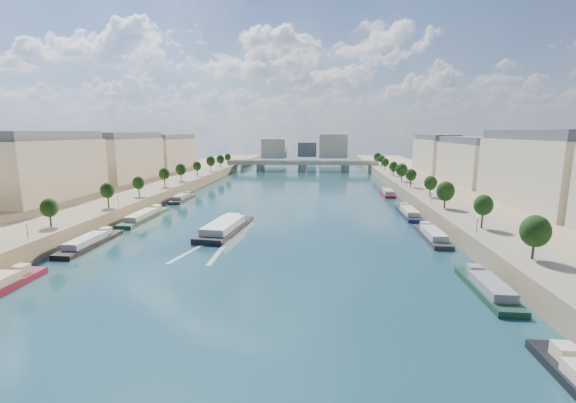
# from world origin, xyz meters

# --- Properties ---
(ground) EXTENTS (700.00, 700.00, 0.00)m
(ground) POSITION_xyz_m (0.00, 100.00, 0.00)
(ground) COLOR #0D333A
(ground) RESTS_ON ground
(quay_left) EXTENTS (44.00, 520.00, 5.00)m
(quay_left) POSITION_xyz_m (-72.00, 100.00, 2.50)
(quay_left) COLOR #9E8460
(quay_left) RESTS_ON ground
(quay_right) EXTENTS (44.00, 520.00, 5.00)m
(quay_right) POSITION_xyz_m (72.00, 100.00, 2.50)
(quay_right) COLOR #9E8460
(quay_right) RESTS_ON ground
(pave_left) EXTENTS (14.00, 520.00, 0.10)m
(pave_left) POSITION_xyz_m (-57.00, 100.00, 5.05)
(pave_left) COLOR gray
(pave_left) RESTS_ON quay_left
(pave_right) EXTENTS (14.00, 520.00, 0.10)m
(pave_right) POSITION_xyz_m (57.00, 100.00, 5.05)
(pave_right) COLOR gray
(pave_right) RESTS_ON quay_right
(trees_left) EXTENTS (4.80, 268.80, 8.26)m
(trees_left) POSITION_xyz_m (-55.00, 102.00, 10.48)
(trees_left) COLOR #382B1E
(trees_left) RESTS_ON ground
(trees_right) EXTENTS (4.80, 268.80, 8.26)m
(trees_right) POSITION_xyz_m (55.00, 110.00, 10.48)
(trees_right) COLOR #382B1E
(trees_right) RESTS_ON ground
(lamps_left) EXTENTS (0.36, 200.36, 4.28)m
(lamps_left) POSITION_xyz_m (-52.50, 90.00, 7.78)
(lamps_left) COLOR black
(lamps_left) RESTS_ON ground
(lamps_right) EXTENTS (0.36, 200.36, 4.28)m
(lamps_right) POSITION_xyz_m (52.50, 105.00, 7.78)
(lamps_right) COLOR black
(lamps_right) RESTS_ON ground
(buildings_left) EXTENTS (16.00, 226.00, 23.20)m
(buildings_left) POSITION_xyz_m (-85.00, 112.00, 16.45)
(buildings_left) COLOR beige
(buildings_left) RESTS_ON ground
(buildings_right) EXTENTS (16.00, 226.00, 23.20)m
(buildings_right) POSITION_xyz_m (85.00, 112.00, 16.45)
(buildings_right) COLOR beige
(buildings_right) RESTS_ON ground
(skyline) EXTENTS (79.00, 42.00, 22.00)m
(skyline) POSITION_xyz_m (3.19, 319.52, 14.66)
(skyline) COLOR beige
(skyline) RESTS_ON ground
(bridge) EXTENTS (112.00, 12.00, 8.15)m
(bridge) POSITION_xyz_m (0.00, 239.86, 5.08)
(bridge) COLOR #C1B79E
(bridge) RESTS_ON ground
(tour_barge) EXTENTS (11.58, 30.89, 4.10)m
(tour_barge) POSITION_xyz_m (-13.85, 59.50, 1.19)
(tour_barge) COLOR black
(tour_barge) RESTS_ON ground
(wake) EXTENTS (10.74, 26.02, 0.04)m
(wake) POSITION_xyz_m (-13.85, 42.96, 0.02)
(wake) COLOR silver
(wake) RESTS_ON ground
(moored_barges_left) EXTENTS (5.00, 153.22, 3.60)m
(moored_barges_left) POSITION_xyz_m (-45.50, 43.93, 0.84)
(moored_barges_left) COLOR #172134
(moored_barges_left) RESTS_ON ground
(moored_barges_right) EXTENTS (5.00, 162.18, 3.60)m
(moored_barges_right) POSITION_xyz_m (45.50, 56.73, 0.84)
(moored_barges_right) COLOR black
(moored_barges_right) RESTS_ON ground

